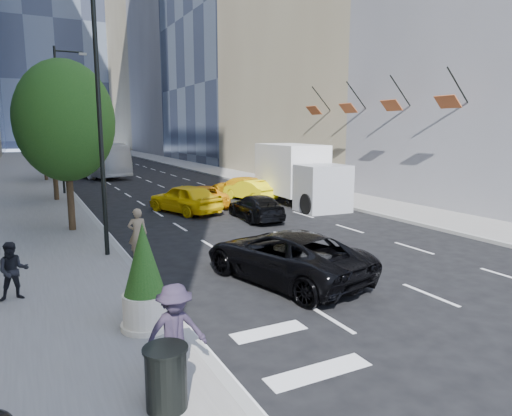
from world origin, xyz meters
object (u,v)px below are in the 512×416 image
trash_can (166,379)px  planter_shrub (144,279)px  black_sedan_lincoln (285,256)px  black_sedan_mercedes (256,207)px  skateboarder (138,237)px  box_truck (299,174)px  city_bus (88,159)px

trash_can → planter_shrub: (0.44, 3.20, 0.67)m
trash_can → planter_shrub: planter_shrub is taller
black_sedan_lincoln → trash_can: 7.21m
black_sedan_mercedes → planter_shrub: 13.67m
trash_can → skateboarder: bearing=80.0°
black_sedan_lincoln → box_truck: size_ratio=0.72×
black_sedan_lincoln → planter_shrub: (-4.75, -1.80, 0.53)m
skateboarder → box_truck: bearing=-132.7°
skateboarder → trash_can: (-1.59, -9.00, -0.25)m
skateboarder → planter_shrub: planter_shrub is taller
box_truck → trash_can: size_ratio=7.81×
box_truck → city_bus: bearing=115.3°
black_sedan_mercedes → box_truck: size_ratio=0.57×
city_bus → skateboarder: bearing=-110.9°
skateboarder → black_sedan_mercedes: skateboarder is taller
city_bus → planter_shrub: city_bus is taller
black_sedan_mercedes → trash_can: 16.53m
black_sedan_lincoln → box_truck: bearing=-138.5°
skateboarder → city_bus: city_bus is taller
box_truck → trash_can: 21.91m
skateboarder → planter_shrub: size_ratio=0.74×
box_truck → trash_can: bearing=-124.1°
planter_shrub → city_bus: bearing=84.7°
skateboarder → black_sedan_lincoln: (3.60, -4.00, -0.12)m
black_sedan_lincoln → city_bus: (-1.20, 36.20, 0.95)m
city_bus → planter_shrub: 38.17m
skateboarder → planter_shrub: 5.93m
skateboarder → box_truck: size_ratio=0.23×
city_bus → trash_can: size_ratio=12.44×
skateboarder → box_truck: box_truck is taller
planter_shrub → black_sedan_lincoln: bearing=20.8°
trash_can → planter_shrub: size_ratio=0.41×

